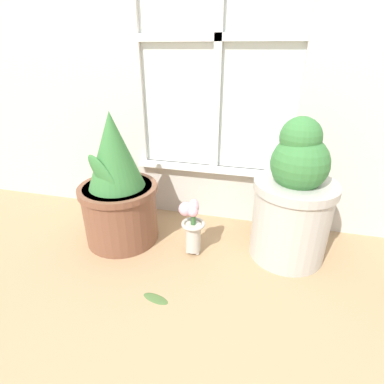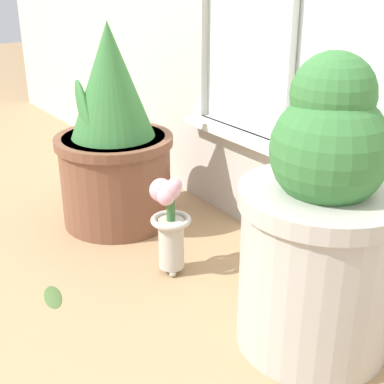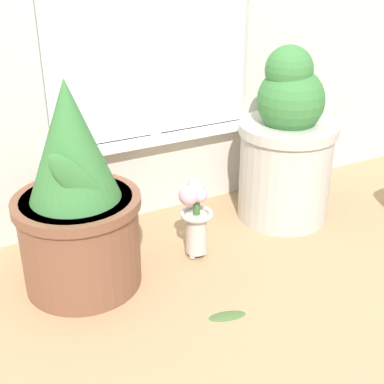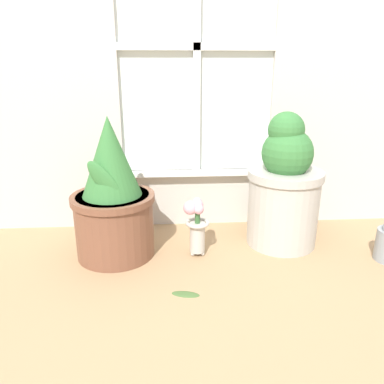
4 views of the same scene
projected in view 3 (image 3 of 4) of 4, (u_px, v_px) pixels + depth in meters
The scene contains 5 objects.
ground_plane at pixel (253, 305), 1.56m from camera, with size 10.00×10.00×0.00m, color tan.
potted_plant_left at pixel (77, 203), 1.54m from camera, with size 0.37×0.37×0.64m.
potted_plant_right at pixel (286, 147), 1.93m from camera, with size 0.35×0.35×0.64m.
flower_vase at pixel (195, 215), 1.72m from camera, with size 0.12×0.11×0.28m.
fallen_leaf at pixel (227, 315), 1.51m from camera, with size 0.12×0.07×0.01m.
Camera 3 is at (-0.74, -1.03, 0.98)m, focal length 50.00 mm.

